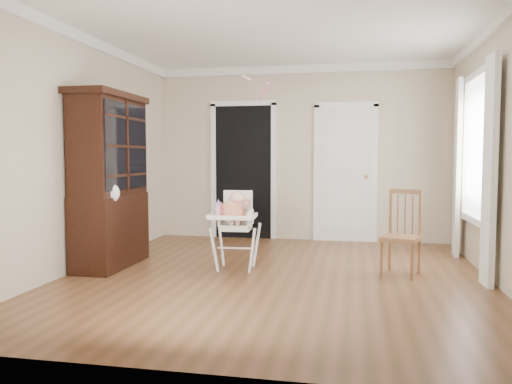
% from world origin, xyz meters
% --- Properties ---
extents(floor, '(5.00, 5.00, 0.00)m').
position_xyz_m(floor, '(0.00, 0.00, 0.00)').
color(floor, brown).
rests_on(floor, ground).
extents(ceiling, '(5.00, 5.00, 0.00)m').
position_xyz_m(ceiling, '(0.00, 0.00, 2.70)').
color(ceiling, white).
rests_on(ceiling, wall_back).
extents(wall_back, '(4.50, 0.00, 4.50)m').
position_xyz_m(wall_back, '(0.00, 2.50, 1.35)').
color(wall_back, beige).
rests_on(wall_back, floor).
extents(wall_left, '(0.00, 5.00, 5.00)m').
position_xyz_m(wall_left, '(-2.25, 0.00, 1.35)').
color(wall_left, beige).
rests_on(wall_left, floor).
extents(wall_right, '(0.00, 5.00, 5.00)m').
position_xyz_m(wall_right, '(2.25, 0.00, 1.35)').
color(wall_right, beige).
rests_on(wall_right, floor).
extents(crown_molding, '(4.50, 5.00, 0.12)m').
position_xyz_m(crown_molding, '(0.00, 0.00, 2.64)').
color(crown_molding, white).
rests_on(crown_molding, ceiling).
extents(doorway, '(1.06, 0.05, 2.22)m').
position_xyz_m(doorway, '(-0.90, 2.48, 1.11)').
color(doorway, black).
rests_on(doorway, wall_back).
extents(closet_door, '(0.96, 0.09, 2.13)m').
position_xyz_m(closet_door, '(0.70, 2.48, 1.02)').
color(closet_door, white).
rests_on(closet_door, wall_back).
extents(window_right, '(0.13, 1.84, 2.30)m').
position_xyz_m(window_right, '(2.18, 0.80, 1.29)').
color(window_right, white).
rests_on(window_right, wall_right).
extents(high_chair, '(0.56, 0.68, 0.92)m').
position_xyz_m(high_chair, '(-0.50, 0.27, 0.57)').
color(high_chair, white).
rests_on(high_chair, floor).
extents(baby, '(0.27, 0.20, 0.39)m').
position_xyz_m(baby, '(-0.50, 0.29, 0.69)').
color(baby, beige).
rests_on(baby, high_chair).
extents(cake, '(0.30, 0.30, 0.14)m').
position_xyz_m(cake, '(-0.49, 0.06, 0.71)').
color(cake, silver).
rests_on(cake, high_chair).
extents(sippy_cup, '(0.08, 0.08, 0.18)m').
position_xyz_m(sippy_cup, '(-0.67, 0.13, 0.72)').
color(sippy_cup, pink).
rests_on(sippy_cup, high_chair).
extents(china_cabinet, '(0.54, 1.21, 2.04)m').
position_xyz_m(china_cabinet, '(-1.99, 0.14, 1.02)').
color(china_cabinet, black).
rests_on(china_cabinet, floor).
extents(dining_chair, '(0.49, 0.49, 0.94)m').
position_xyz_m(dining_chair, '(1.35, 0.34, 0.44)').
color(dining_chair, brown).
rests_on(dining_chair, floor).
extents(streamer, '(0.23, 0.46, 0.15)m').
position_xyz_m(streamer, '(-0.48, 0.81, 2.26)').
color(streamer, pink).
rests_on(streamer, ceiling).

